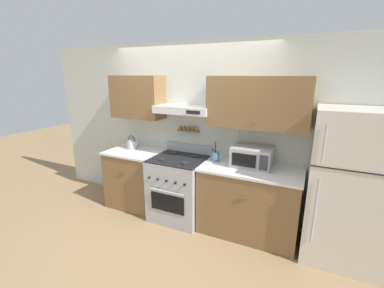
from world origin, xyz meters
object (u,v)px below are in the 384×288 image
refrigerator (348,188)px  tea_kettle (132,143)px  utensil_crock (215,156)px  microwave (252,157)px  stove_range (179,188)px

refrigerator → tea_kettle: bearing=177.9°
utensil_crock → tea_kettle: bearing=-180.0°
utensil_crock → refrigerator: bearing=-4.0°
microwave → stove_range: bearing=-172.1°
tea_kettle → utensil_crock: bearing=0.0°
stove_range → refrigerator: refrigerator is taller
tea_kettle → microwave: size_ratio=0.44×
tea_kettle → microwave: 1.94m
stove_range → tea_kettle: (-0.93, 0.12, 0.54)m
refrigerator → tea_kettle: size_ratio=7.98×
refrigerator → microwave: size_ratio=3.47×
refrigerator → tea_kettle: 3.04m
refrigerator → stove_range: bearing=-179.8°
stove_range → refrigerator: size_ratio=0.60×
tea_kettle → utensil_crock: 1.43m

